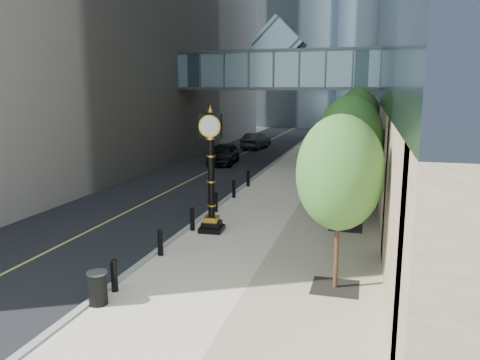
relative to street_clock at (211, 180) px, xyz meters
name	(u,v)px	position (x,y,z in m)	size (l,w,h in m)	color
ground	(187,320)	(1.86, -7.49, -2.29)	(320.00, 320.00, 0.00)	gray
road	(262,144)	(-5.14, 32.51, -2.28)	(8.00, 180.00, 0.02)	black
sidewalk	(335,146)	(2.86, 32.51, -2.26)	(8.00, 180.00, 0.06)	beige
curb	(298,145)	(-1.14, 32.51, -2.26)	(0.25, 180.00, 0.07)	gray
skywalk	(278,68)	(-1.14, 20.51, 5.42)	(17.00, 4.20, 5.80)	#466971
entrance_canopy	(351,125)	(5.34, 6.51, 1.90)	(3.00, 8.00, 4.38)	#383F44
bollard_row	(205,211)	(-0.84, 1.51, -1.78)	(0.20, 16.20, 0.90)	black
street_trees	(355,129)	(5.46, 9.21, 1.50)	(2.93, 28.62, 6.03)	black
street_clock	(211,180)	(0.00, 0.00, 0.00)	(1.03, 1.03, 5.14)	black
trash_bin	(98,289)	(-0.84, -7.37, -1.78)	(0.52, 0.52, 0.90)	black
pedestrian	(316,192)	(3.80, 5.09, -1.40)	(0.61, 0.40, 1.66)	#BAB3AB
car_near	(224,153)	(-5.08, 17.98, -1.42)	(2.02, 5.01, 1.71)	black
car_far	(256,141)	(-4.88, 28.59, -1.47)	(1.68, 4.83, 1.59)	black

